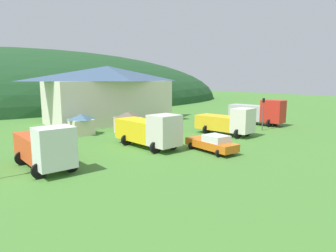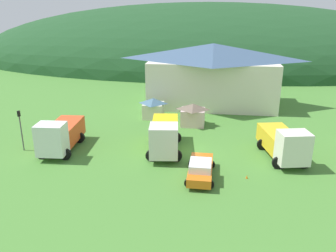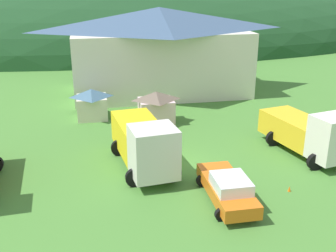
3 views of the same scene
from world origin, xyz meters
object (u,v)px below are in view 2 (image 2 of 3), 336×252
Objects in this scene: play_shed_pink at (193,114)px; flatbed_truck_yellow at (165,135)px; heavy_rig_white at (60,135)px; heavy_rig_striped at (284,143)px; traffic_cone_near_pickup at (247,178)px; traffic_light_west at (21,126)px; depot_building at (212,74)px; play_shed_cream at (153,108)px; service_pickup_orange at (201,169)px.

flatbed_truck_yellow is (-2.20, -8.26, 0.38)m from play_shed_pink.
heavy_rig_white is (-12.27, -9.34, 0.32)m from play_shed_pink.
heavy_rig_striped is at bearing -43.67° from play_shed_pink.
heavy_rig_white is 21.17m from heavy_rig_striped.
heavy_rig_white is 18.00m from traffic_cone_near_pickup.
heavy_rig_white reaches higher than heavy_rig_striped.
depot_building is at bearing 47.04° from traffic_light_west.
depot_building is at bearing 45.74° from play_shed_cream.
heavy_rig_striped is at bearing 2.92° from traffic_light_west.
depot_building is 2.62× the size of heavy_rig_white.
play_shed_cream is 10.93m from flatbed_truck_yellow.
play_shed_pink is at bearing -145.21° from heavy_rig_striped.
play_shed_pink is at bearing -23.79° from play_shed_cream.
flatbed_truck_yellow reaches higher than traffic_cone_near_pickup.
traffic_cone_near_pickup is at bearing -8.25° from traffic_light_west.
heavy_rig_striped is (11.08, -0.22, -0.13)m from flatbed_truck_yellow.
flatbed_truck_yellow reaches higher than service_pickup_orange.
heavy_rig_white is at bearing -105.04° from service_pickup_orange.
traffic_cone_near_pickup is (3.81, 0.39, -0.83)m from service_pickup_orange.
traffic_light_west is (-24.87, -1.27, 0.87)m from heavy_rig_striped.
play_shed_cream is at bearing -156.13° from service_pickup_orange.
traffic_light_west is at bearing -87.42° from heavy_rig_white.
flatbed_truck_yellow is 1.06× the size of heavy_rig_striped.
flatbed_truck_yellow is 12.53× the size of traffic_cone_near_pickup.
play_shed_pink is 13.32m from service_pickup_orange.
depot_building is 18.55m from flatbed_truck_yellow.
play_shed_cream is 4.33× the size of traffic_cone_near_pickup.
traffic_light_west reaches higher than play_shed_cream.
flatbed_truck_yellow is at bearing -74.46° from play_shed_cream.
depot_building is at bearing 139.31° from heavy_rig_white.
play_shed_cream is 0.50× the size of service_pickup_orange.
traffic_light_west reaches higher than heavy_rig_white.
service_pickup_orange is at bearing -66.83° from play_shed_cream.
heavy_rig_white reaches higher than traffic_cone_near_pickup.
depot_building is 2.55× the size of heavy_rig_striped.
service_pickup_orange is (13.77, -3.88, -0.86)m from heavy_rig_white.
traffic_cone_near_pickup is at bearing 75.11° from heavy_rig_white.
service_pickup_orange is at bearing -68.81° from heavy_rig_striped.
play_shed_pink reaches higher than traffic_cone_near_pickup.
play_shed_pink is 0.42× the size of heavy_rig_white.
depot_building reaches higher than traffic_light_west.
flatbed_truck_yellow is at bearing -104.89° from play_shed_pink.
traffic_cone_near_pickup is (-3.57, -4.36, -1.63)m from heavy_rig_striped.
heavy_rig_striped is 5.86m from traffic_cone_near_pickup.
play_shed_pink is at bearing 112.49° from traffic_cone_near_pickup.
depot_building reaches higher than play_shed_pink.
play_shed_pink is 13.96m from traffic_cone_near_pickup.
depot_building is 26.51m from traffic_light_west.
depot_building is 23.89m from heavy_rig_white.
depot_building reaches higher than traffic_cone_near_pickup.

